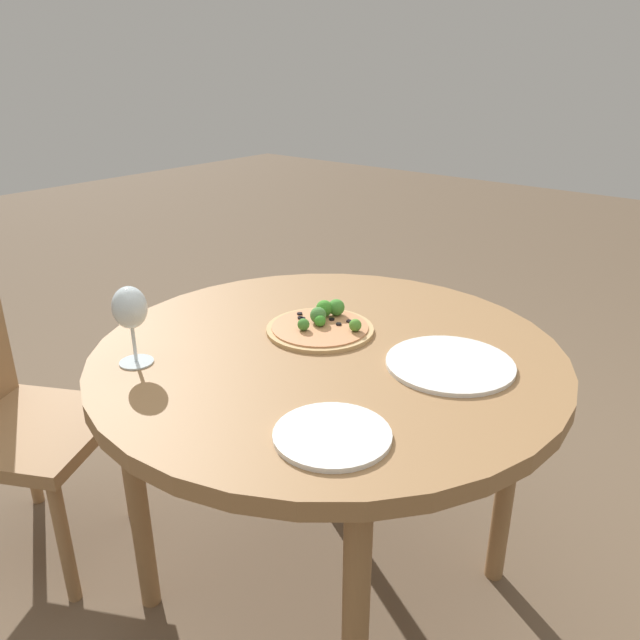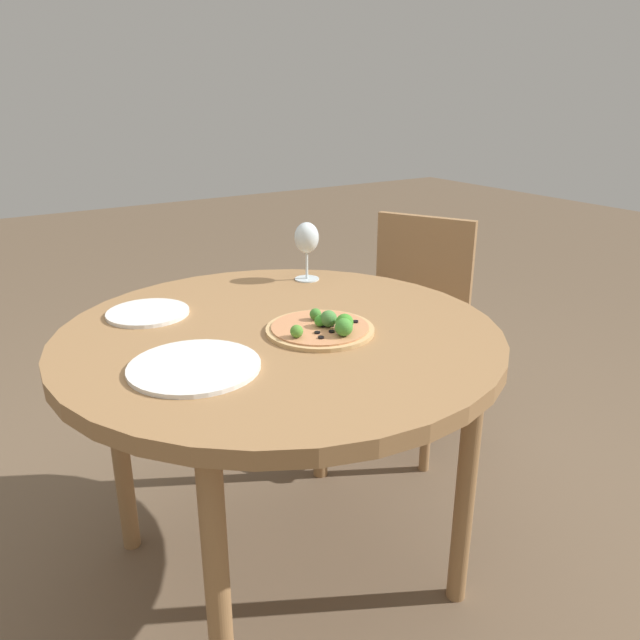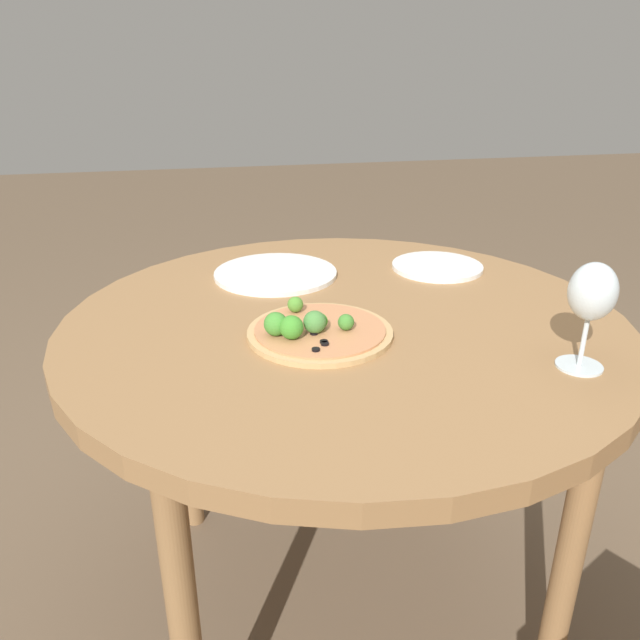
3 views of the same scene
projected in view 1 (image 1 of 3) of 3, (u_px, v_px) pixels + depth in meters
The scene contains 7 objects.
ground_plane at pixel (327, 587), 1.72m from camera, with size 12.00×12.00×0.00m, color brown.
dining_table at pixel (328, 374), 1.46m from camera, with size 1.08×1.08×0.73m.
chair at pixel (6, 413), 1.71m from camera, with size 0.54×0.54×0.84m.
pizza at pixel (322, 325), 1.53m from camera, with size 0.26×0.26×0.06m.
wine_glass at pixel (130, 310), 1.32m from camera, with size 0.07×0.07×0.18m.
plate_near at pixel (332, 435), 1.10m from camera, with size 0.21×0.21×0.01m.
plate_far at pixel (450, 364), 1.35m from camera, with size 0.28×0.28×0.01m.
Camera 1 is at (1.01, 0.81, 1.35)m, focal length 35.00 mm.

